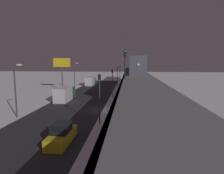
{
  "coord_description": "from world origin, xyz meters",
  "views": [
    {
      "loc": [
        -4.84,
        30.61,
        7.96
      ],
      "look_at": [
        -0.29,
        -21.34,
        1.04
      ],
      "focal_mm": 30.78,
      "sensor_mm": 36.0,
      "label": 1
    }
  ],
  "objects": [
    {
      "name": "ground_plane",
      "position": [
        0.0,
        0.0,
        0.0
      ],
      "size": [
        240.0,
        240.0,
        0.0
      ],
      "primitive_type": "plane",
      "color": "white"
    },
    {
      "name": "delivery_van",
      "position": [
        8.29,
        -34.01,
        1.35
      ],
      "size": [
        2.4,
        7.4,
        2.8
      ],
      "color": "#2D6038",
      "rests_on": "ground_plane"
    },
    {
      "name": "sedan_yellow",
      "position": [
        1.69,
        13.0,
        0.8
      ],
      "size": [
        1.8,
        4.77,
        1.97
      ],
      "rotation": [
        0.0,
        0.0,
        3.14
      ],
      "color": "gold",
      "rests_on": "ground_plane"
    },
    {
      "name": "avenue_asphalt",
      "position": [
        4.89,
        0.0,
        0.0
      ],
      "size": [
        11.0,
        98.98,
        0.01
      ],
      "primitive_type": "cube",
      "color": "#28282D",
      "rests_on": "ground_plane"
    },
    {
      "name": "commercial_billboard",
      "position": [
        13.79,
        -21.76,
        6.83
      ],
      "size": [
        4.8,
        0.36,
        8.9
      ],
      "color": "#4C4C51",
      "rests_on": "ground_plane"
    },
    {
      "name": "street_lamp_far",
      "position": [
        10.97,
        -25.0,
        4.81
      ],
      "size": [
        1.35,
        0.44,
        7.65
      ],
      "color": "#38383D",
      "rests_on": "ground_plane"
    },
    {
      "name": "traffic_light_mid",
      "position": [
        -1.21,
        -11.57,
        4.2
      ],
      "size": [
        0.32,
        0.44,
        6.4
      ],
      "color": "#2D2D2D",
      "rests_on": "ground_plane"
    },
    {
      "name": "box_truck",
      "position": [
        8.29,
        -7.47,
        1.35
      ],
      "size": [
        2.4,
        7.4,
        2.8
      ],
      "color": "#2D6038",
      "rests_on": "ground_plane"
    },
    {
      "name": "traffic_light_distant",
      "position": [
        -1.21,
        -48.94,
        4.2
      ],
      "size": [
        0.32,
        0.44,
        6.4
      ],
      "color": "#2D2D2D",
      "rests_on": "ground_plane"
    },
    {
      "name": "subway_train",
      "position": [
        -6.37,
        -29.33,
        7.33
      ],
      "size": [
        2.94,
        55.47,
        3.4
      ],
      "color": "#4C5160",
      "rests_on": "elevated_railway"
    },
    {
      "name": "street_lamp_near",
      "position": [
        10.97,
        5.0,
        4.81
      ],
      "size": [
        1.35,
        0.44,
        7.65
      ],
      "color": "#38383D",
      "rests_on": "ground_plane"
    },
    {
      "name": "elevated_railway",
      "position": [
        -6.28,
        0.0,
        4.77
      ],
      "size": [
        5.0,
        98.98,
        5.55
      ],
      "color": "slate",
      "rests_on": "ground_plane"
    },
    {
      "name": "traffic_light_near",
      "position": [
        -1.21,
        7.12,
        4.2
      ],
      "size": [
        0.32,
        0.44,
        6.4
      ],
      "color": "#2D2D2D",
      "rests_on": "ground_plane"
    },
    {
      "name": "rail_signal",
      "position": [
        -4.31,
        4.35,
        8.28
      ],
      "size": [
        0.36,
        0.41,
        4.0
      ],
      "color": "black",
      "rests_on": "elevated_railway"
    },
    {
      "name": "traffic_light_far",
      "position": [
        -1.21,
        -30.26,
        4.2
      ],
      "size": [
        0.32,
        0.44,
        6.4
      ],
      "color": "#2D2D2D",
      "rests_on": "ground_plane"
    }
  ]
}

